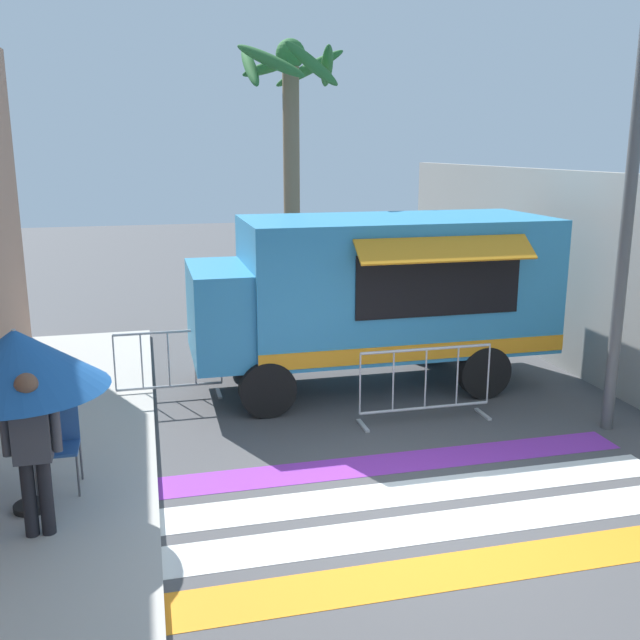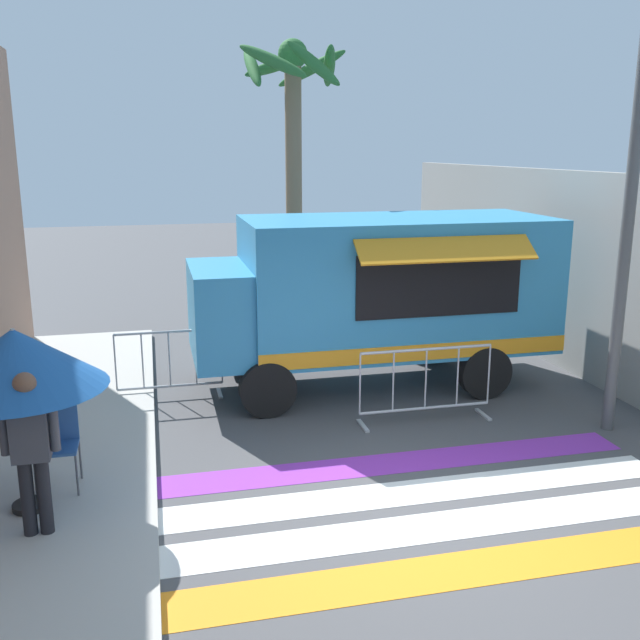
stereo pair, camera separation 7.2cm
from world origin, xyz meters
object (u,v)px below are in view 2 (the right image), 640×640
object	(u,v)px
patio_umbrella	(15,359)
barricade_side	(170,366)
folding_chair	(57,437)
barricade_front	(426,386)
vendor_person	(31,444)
food_truck	(370,289)
palm_tree	(293,126)
traffic_signal_pole	(591,72)

from	to	relation	value
patio_umbrella	barricade_side	bearing A→B (deg)	65.87
patio_umbrella	barricade_side	size ratio (longest dim) A/B	1.19
folding_chair	barricade_front	size ratio (longest dim) A/B	0.48
patio_umbrella	vendor_person	world-z (taller)	patio_umbrella
folding_chair	barricade_side	xyz separation A→B (m)	(1.28, 2.93, -0.18)
vendor_person	barricade_front	distance (m)	5.28
barricade_front	vendor_person	bearing A→B (deg)	-155.87
food_truck	palm_tree	size ratio (longest dim) A/B	0.95
palm_tree	barricade_side	bearing A→B (deg)	-122.65
patio_umbrella	folding_chair	xyz separation A→B (m)	(0.25, 0.47, -1.03)
patio_umbrella	vendor_person	bearing A→B (deg)	-73.68
folding_chair	vendor_person	bearing A→B (deg)	-86.54
barricade_side	food_truck	bearing A→B (deg)	-1.86
folding_chair	food_truck	bearing A→B (deg)	41.39
food_truck	folding_chair	xyz separation A→B (m)	(-4.40, -2.83, -0.89)
barricade_front	traffic_signal_pole	bearing A→B (deg)	-27.64
traffic_signal_pole	barricade_side	size ratio (longest dim) A/B	4.28
patio_umbrella	vendor_person	size ratio (longest dim) A/B	1.18
traffic_signal_pole	palm_tree	xyz separation A→B (m)	(-2.22, 7.03, -0.44)
barricade_side	patio_umbrella	bearing A→B (deg)	-114.13
traffic_signal_pole	vendor_person	world-z (taller)	traffic_signal_pole
folding_chair	palm_tree	distance (m)	9.10
traffic_signal_pole	folding_chair	bearing A→B (deg)	-177.29
patio_umbrella	folding_chair	bearing A→B (deg)	62.34
traffic_signal_pole	folding_chair	xyz separation A→B (m)	(-6.32, -0.30, -3.93)
food_truck	barricade_side	size ratio (longest dim) A/B	3.48
patio_umbrella	barricade_side	distance (m)	3.92
vendor_person	folding_chair	bearing A→B (deg)	91.07
barricade_front	palm_tree	size ratio (longest dim) A/B	0.33
folding_chair	barricade_front	bearing A→B (deg)	22.30
folding_chair	barricade_front	world-z (taller)	barricade_front
traffic_signal_pole	vendor_person	bearing A→B (deg)	-168.49
food_truck	vendor_person	size ratio (longest dim) A/B	3.45
folding_chair	palm_tree	bearing A→B (deg)	69.45
patio_umbrella	barricade_side	xyz separation A→B (m)	(1.53, 3.41, -1.21)
patio_umbrella	barricade_front	world-z (taller)	patio_umbrella
traffic_signal_pole	barricade_side	world-z (taller)	traffic_signal_pole
traffic_signal_pole	patio_umbrella	size ratio (longest dim) A/B	3.60
food_truck	barricade_front	bearing A→B (deg)	-79.83
food_truck	palm_tree	distance (m)	5.21
barricade_front	palm_tree	distance (m)	7.21
patio_umbrella	barricade_side	world-z (taller)	patio_umbrella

